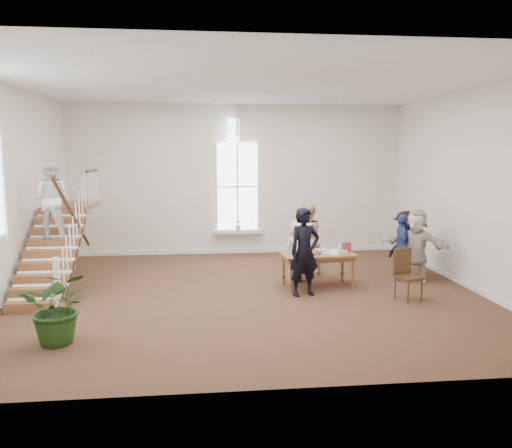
{
  "coord_description": "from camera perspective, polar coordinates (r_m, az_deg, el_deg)",
  "views": [
    {
      "loc": [
        -1.03,
        -10.62,
        3.11
      ],
      "look_at": [
        0.14,
        0.4,
        1.49
      ],
      "focal_mm": 35.0,
      "sensor_mm": 36.0,
      "label": 1
    }
  ],
  "objects": [
    {
      "name": "elderly_woman",
      "position": [
        12.07,
        4.83,
        -3.03
      ],
      "size": [
        0.83,
        0.65,
        1.48
      ],
      "primitive_type": "imported",
      "rotation": [
        0.0,
        0.0,
        3.42
      ],
      "color": "beige",
      "rests_on": "ground"
    },
    {
      "name": "floor_plant",
      "position": [
        8.8,
        -21.64,
        -8.78
      ],
      "size": [
        1.22,
        1.09,
        1.22
      ],
      "primitive_type": "imported",
      "rotation": [
        0.0,
        0.0,
        0.14
      ],
      "color": "#1C3B13",
      "rests_on": "ground"
    },
    {
      "name": "woman_cluster_b",
      "position": [
        13.11,
        16.64,
        -2.11
      ],
      "size": [
        1.22,
        1.05,
        1.64
      ],
      "primitive_type": "imported",
      "rotation": [
        0.0,
        0.0,
        3.66
      ],
      "color": "black",
      "rests_on": "ground"
    },
    {
      "name": "library_table",
      "position": [
        11.58,
        7.11,
        -3.77
      ],
      "size": [
        1.75,
        1.01,
        0.85
      ],
      "rotation": [
        0.0,
        0.0,
        0.11
      ],
      "color": "brown",
      "rests_on": "ground"
    },
    {
      "name": "woman_cluster_c",
      "position": [
        12.51,
        17.8,
        -2.37
      ],
      "size": [
        1.59,
        1.43,
        1.76
      ],
      "primitive_type": "imported",
      "rotation": [
        0.0,
        0.0,
        5.6
      ],
      "color": "beige",
      "rests_on": "ground"
    },
    {
      "name": "police_officer",
      "position": [
        10.81,
        5.57,
        -3.22
      ],
      "size": [
        0.8,
        0.63,
        1.91
      ],
      "primitive_type": "imported",
      "rotation": [
        0.0,
        0.0,
        0.28
      ],
      "color": "black",
      "rests_on": "ground"
    },
    {
      "name": "staircase",
      "position": [
        11.94,
        -22.1,
        0.53
      ],
      "size": [
        1.1,
        4.1,
        2.92
      ],
      "color": "brown",
      "rests_on": "ground"
    },
    {
      "name": "ground",
      "position": [
        11.12,
        -0.48,
        -7.93
      ],
      "size": [
        10.0,
        10.0,
        0.0
      ],
      "primitive_type": "plane",
      "color": "#4E2E1E",
      "rests_on": "ground"
    },
    {
      "name": "person_yellow",
      "position": [
        12.58,
        5.76,
        -1.71
      ],
      "size": [
        1.13,
        1.05,
        1.86
      ],
      "primitive_type": "imported",
      "rotation": [
        0.0,
        0.0,
        3.64
      ],
      "color": "#DEC08B",
      "rests_on": "ground"
    },
    {
      "name": "woman_cluster_a",
      "position": [
        12.61,
        16.39,
        -2.54
      ],
      "size": [
        0.64,
        1.02,
        1.62
      ],
      "primitive_type": "imported",
      "rotation": [
        0.0,
        0.0,
        1.29
      ],
      "color": "navy",
      "rests_on": "ground"
    },
    {
      "name": "room_shell",
      "position": [
        15.29,
        -2.08,
        -1.9
      ],
      "size": [
        10.49,
        10.0,
        10.0
      ],
      "color": "white",
      "rests_on": "ground"
    },
    {
      "name": "side_chair",
      "position": [
        11.01,
        16.76,
        -5.19
      ],
      "size": [
        0.6,
        0.6,
        1.07
      ],
      "rotation": [
        0.0,
        0.0,
        0.38
      ],
      "color": "#39220F",
      "rests_on": "ground"
    }
  ]
}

